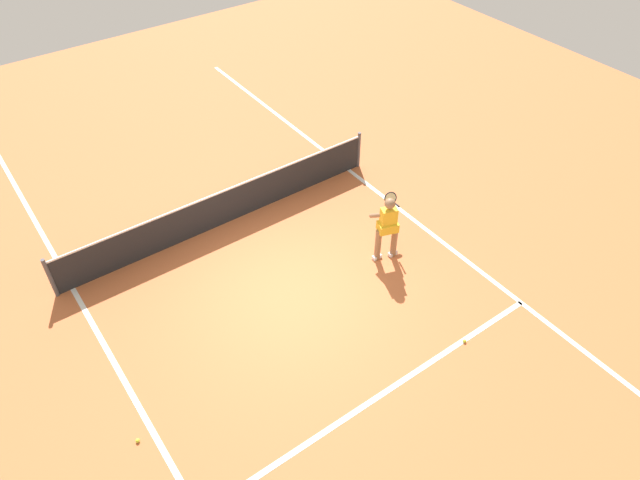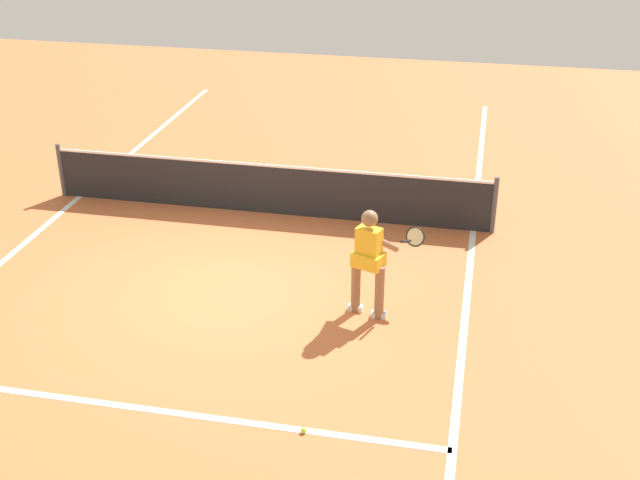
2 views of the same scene
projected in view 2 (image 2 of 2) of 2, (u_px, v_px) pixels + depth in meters
name	position (u px, v px, depth m)	size (l,w,h in m)	color
ground_plane	(219.00, 288.00, 11.91)	(27.91, 27.91, 0.00)	#C66638
service_line_marking	(142.00, 408.00, 9.42)	(7.04, 0.10, 0.01)	white
sideline_right_marking	(465.00, 314.00, 11.27)	(0.10, 19.47, 0.01)	white
court_net	(267.00, 189.00, 14.07)	(7.72, 0.08, 0.98)	#4C4C51
tennis_player	(370.00, 258.00, 10.92)	(0.98, 0.87, 1.55)	#8C6647
tennis_ball_far	(304.00, 430.00, 9.03)	(0.07, 0.07, 0.07)	#D1E533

